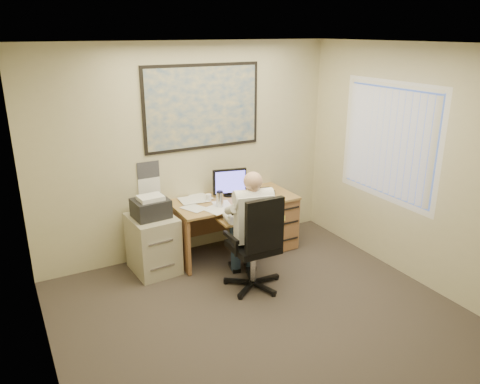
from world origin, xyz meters
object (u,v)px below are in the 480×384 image
desk (255,216)px  office_chair (255,262)px  filing_cabinet (153,239)px  person (252,231)px

desk → office_chair: size_ratio=1.39×
desk → filing_cabinet: 1.44m
desk → person: (-0.56, -0.89, 0.25)m
office_chair → filing_cabinet: bearing=133.5°
desk → filing_cabinet: desk is taller
person → desk: bearing=70.1°
office_chair → person: size_ratio=0.84×
desk → office_chair: bearing=-119.9°
filing_cabinet → person: 1.27m
desk → person: size_ratio=1.17×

